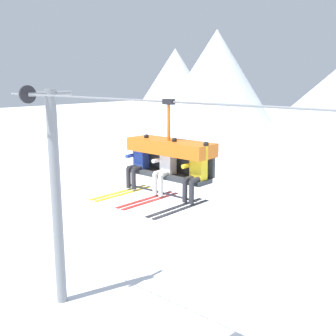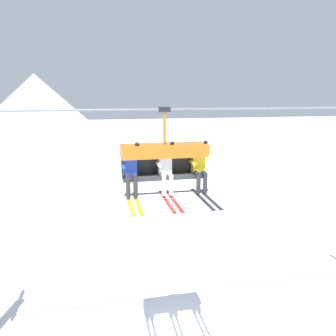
{
  "view_description": "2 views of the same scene",
  "coord_description": "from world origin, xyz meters",
  "px_view_note": "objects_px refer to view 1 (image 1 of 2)",
  "views": [
    {
      "loc": [
        5.36,
        -7.75,
        7.92
      ],
      "look_at": [
        -0.79,
        -0.88,
        5.92
      ],
      "focal_mm": 45.0,
      "sensor_mm": 36.0,
      "label": 1
    },
    {
      "loc": [
        -2.45,
        -8.64,
        7.72
      ],
      "look_at": [
        -0.78,
        -0.92,
        5.96
      ],
      "focal_mm": 35.0,
      "sensor_mm": 36.0,
      "label": 2
    }
  ],
  "objects_px": {
    "chairlift_chair": "(171,153)",
    "skier_blue": "(138,161)",
    "skier_yellow": "(195,172)",
    "lift_tower_near": "(56,194)",
    "skier_white": "(165,166)"
  },
  "relations": [
    {
      "from": "chairlift_chair",
      "to": "skier_blue",
      "type": "height_order",
      "value": "chairlift_chair"
    },
    {
      "from": "chairlift_chair",
      "to": "skier_blue",
      "type": "bearing_deg",
      "value": -166.08
    },
    {
      "from": "skier_yellow",
      "to": "chairlift_chair",
      "type": "bearing_deg",
      "value": 166.18
    },
    {
      "from": "lift_tower_near",
      "to": "chairlift_chair",
      "type": "xyz_separation_m",
      "value": [
        5.88,
        -0.71,
        2.23
      ]
    },
    {
      "from": "skier_white",
      "to": "skier_yellow",
      "type": "xyz_separation_m",
      "value": [
        0.87,
        0.0,
        0.0
      ]
    },
    {
      "from": "skier_blue",
      "to": "skier_yellow",
      "type": "xyz_separation_m",
      "value": [
        1.74,
        0.0,
        0.0
      ]
    },
    {
      "from": "lift_tower_near",
      "to": "skier_yellow",
      "type": "xyz_separation_m",
      "value": [
        6.75,
        -0.92,
        1.96
      ]
    },
    {
      "from": "lift_tower_near",
      "to": "skier_yellow",
      "type": "distance_m",
      "value": 7.09
    },
    {
      "from": "skier_blue",
      "to": "skier_yellow",
      "type": "relative_size",
      "value": 1.0
    },
    {
      "from": "lift_tower_near",
      "to": "skier_yellow",
      "type": "height_order",
      "value": "lift_tower_near"
    },
    {
      "from": "chairlift_chair",
      "to": "skier_white",
      "type": "xyz_separation_m",
      "value": [
        0.0,
        -0.21,
        -0.27
      ]
    },
    {
      "from": "lift_tower_near",
      "to": "skier_blue",
      "type": "bearing_deg",
      "value": -10.42
    },
    {
      "from": "lift_tower_near",
      "to": "skier_white",
      "type": "xyz_separation_m",
      "value": [
        5.88,
        -0.92,
        1.96
      ]
    },
    {
      "from": "chairlift_chair",
      "to": "skier_yellow",
      "type": "height_order",
      "value": "chairlift_chair"
    },
    {
      "from": "lift_tower_near",
      "to": "skier_yellow",
      "type": "relative_size",
      "value": 4.51
    }
  ]
}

